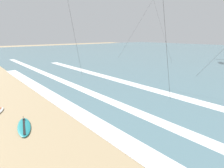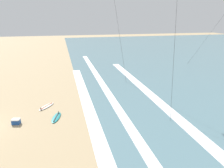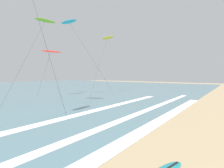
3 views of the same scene
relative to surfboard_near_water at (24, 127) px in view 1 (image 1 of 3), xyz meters
name	(u,v)px [view 1 (image 1 of 3)]	position (x,y,z in m)	size (l,w,h in m)	color
wave_foam_shoreline	(99,126)	(2.36, 2.93, -0.03)	(38.11, 1.08, 0.01)	white
wave_foam_mid_break	(101,97)	(-0.91, 5.61, -0.03)	(55.71, 0.82, 0.01)	white
wave_foam_outer_break	(158,91)	(0.99, 10.05, -0.03)	(41.37, 1.08, 0.01)	white
surfboard_near_water	(24,127)	(0.00, 0.00, 0.00)	(2.18, 1.09, 0.25)	teal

